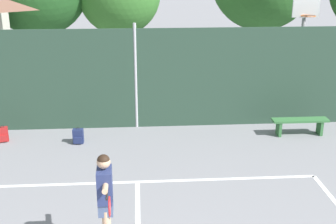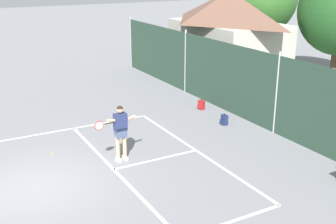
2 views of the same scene
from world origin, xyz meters
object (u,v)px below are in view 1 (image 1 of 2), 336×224
at_px(tennis_player, 105,197).
at_px(courtside_bench, 300,123).
at_px(basketball_hoop, 303,37).
at_px(backpack_red, 3,135).
at_px(backpack_navy, 78,137).

xyz_separation_m(tennis_player, courtside_bench, (5.15, 5.07, -0.75)).
xyz_separation_m(basketball_hoop, courtside_bench, (-1.00, -3.03, -1.95)).
xyz_separation_m(tennis_player, backpack_red, (-3.18, 5.18, -0.92)).
bearing_deg(courtside_bench, basketball_hoop, 71.81).
relative_size(tennis_player, backpack_red, 4.01).
distance_m(backpack_navy, courtside_bench, 6.25).
bearing_deg(tennis_player, basketball_hoop, 52.84).
bearing_deg(basketball_hoop, backpack_navy, -156.10).
xyz_separation_m(basketball_hoop, backpack_navy, (-7.24, -3.21, -2.12)).
bearing_deg(basketball_hoop, backpack_red, -162.58).
height_order(backpack_red, backpack_navy, same).
relative_size(tennis_player, courtside_bench, 1.16).
bearing_deg(backpack_red, tennis_player, -58.41).
distance_m(tennis_player, courtside_bench, 7.27).
distance_m(basketball_hoop, tennis_player, 10.24).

